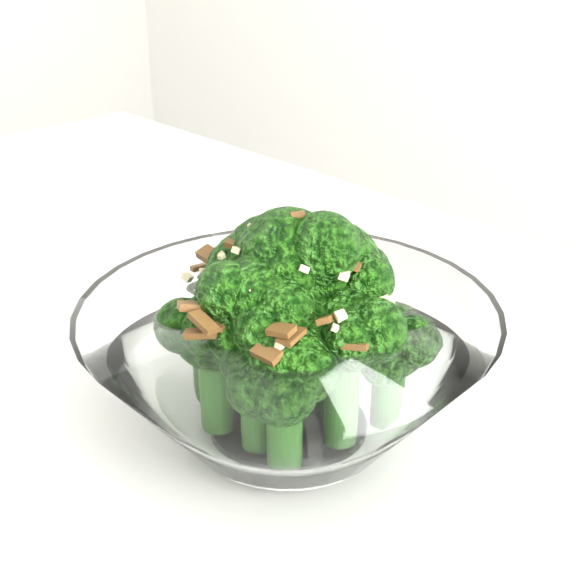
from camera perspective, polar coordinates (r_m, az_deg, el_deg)
The scene contains 2 objects.
table at distance 0.52m, azimuth -11.52°, elevation -14.62°, with size 1.31×0.97×0.75m.
broccoli_dish at distance 0.42m, azimuth -0.05°, elevation -4.76°, with size 0.21×0.21×0.13m.
Camera 1 is at (0.27, -0.11, 1.02)m, focal length 50.00 mm.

